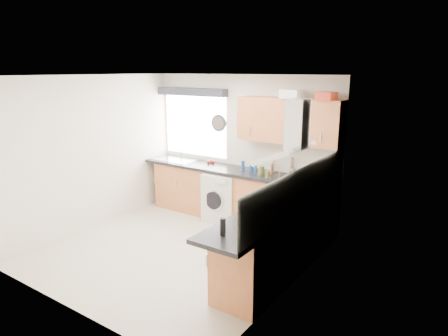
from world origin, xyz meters
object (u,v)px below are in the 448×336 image
Objects in this scene: oven at (280,240)px; washing_machine at (223,196)px; upper_cabinets at (289,121)px; extractor_hood at (291,138)px.

oven is 1.01× the size of washing_machine.
upper_cabinets is at bearing 112.54° from oven.
extractor_hood is at bearing -63.87° from upper_cabinets.
washing_machine is (-1.10, -0.23, -1.38)m from upper_cabinets.
upper_cabinets is at bearing 2.15° from washing_machine.
upper_cabinets is (-0.65, 1.33, 0.03)m from extractor_hood.
upper_cabinets is 2.01× the size of washing_machine.
oven is 1.98m from washing_machine.
extractor_hood is (0.10, -0.00, 1.34)m from oven.
upper_cabinets is at bearing 116.13° from extractor_hood.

